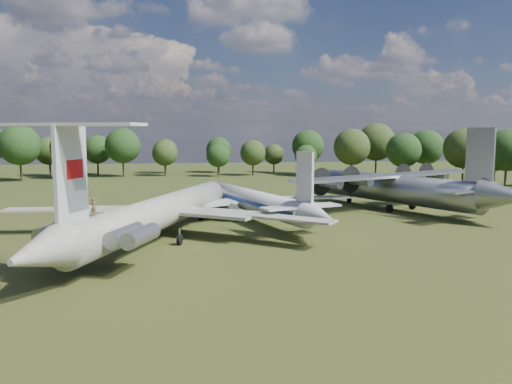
{
  "coord_description": "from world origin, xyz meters",
  "views": [
    {
      "loc": [
        1.66,
        -60.63,
        12.01
      ],
      "look_at": [
        11.44,
        -1.01,
        5.0
      ],
      "focal_mm": 35.0,
      "sensor_mm": 36.0,
      "label": 1
    }
  ],
  "objects": [
    {
      "name": "ground",
      "position": [
        0.0,
        0.0,
        0.0
      ],
      "size": [
        300.0,
        300.0,
        0.0
      ],
      "primitive_type": "plane",
      "color": "#203B13",
      "rests_on": "ground"
    },
    {
      "name": "il62_airliner",
      "position": [
        0.07,
        -3.75,
        2.52
      ],
      "size": [
        55.86,
        62.42,
        5.04
      ],
      "primitive_type": null,
      "rotation": [
        0.0,
        0.0,
        -0.38
      ],
      "color": "silver",
      "rests_on": "ground"
    },
    {
      "name": "tu104_jet",
      "position": [
        12.19,
        8.58,
        2.13
      ],
      "size": [
        42.67,
        49.83,
        4.25
      ],
      "primitive_type": null,
      "rotation": [
        0.0,
        0.0,
        0.29
      ],
      "color": "silver",
      "rests_on": "ground"
    },
    {
      "name": "an12_transport",
      "position": [
        36.34,
        13.36,
        2.81
      ],
      "size": [
        52.4,
        54.63,
        5.61
      ],
      "primitive_type": null,
      "rotation": [
        0.0,
        0.0,
        0.43
      ],
      "color": "#A7AAAF",
      "rests_on": "ground"
    },
    {
      "name": "person_on_il62",
      "position": [
        -5.21,
        -16.83,
        5.85
      ],
      "size": [
        0.7,
        0.63,
        1.62
      ],
      "primitive_type": "imported",
      "rotation": [
        0.0,
        0.0,
        2.63
      ],
      "color": "olive",
      "rests_on": "il62_airliner"
    }
  ]
}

